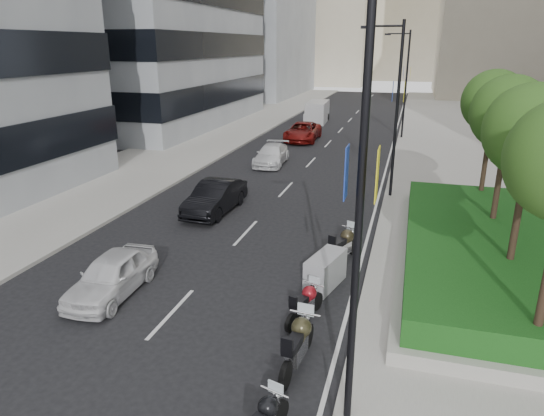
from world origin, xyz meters
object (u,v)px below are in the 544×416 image
at_px(motorcycle_4, 305,303).
at_px(car_c, 271,155).
at_px(lamp_post_0, 352,201).
at_px(motorcycle_5, 325,271).
at_px(delivery_van, 317,113).
at_px(car_b, 215,197).
at_px(motorcycle_3, 298,343).
at_px(lamp_post_2, 404,79).
at_px(car_a, 112,275).
at_px(lamp_post_1, 394,102).
at_px(car_d, 303,132).
at_px(motorcycle_6, 343,245).

bearing_deg(motorcycle_4, car_c, 37.21).
xyz_separation_m(lamp_post_0, motorcycle_5, (-1.42, 6.06, -4.49)).
relative_size(motorcycle_4, car_c, 0.43).
distance_m(motorcycle_4, delivery_van, 39.06).
xyz_separation_m(car_b, delivery_van, (-0.81, 29.96, 0.24)).
relative_size(motorcycle_4, car_b, 0.43).
bearing_deg(motorcycle_3, lamp_post_2, 2.84).
xyz_separation_m(motorcycle_3, car_b, (-6.65, 10.61, 0.11)).
bearing_deg(car_c, motorcycle_4, -74.62).
height_order(car_a, delivery_van, delivery_van).
relative_size(motorcycle_3, delivery_van, 0.47).
relative_size(car_c, delivery_van, 0.88).
distance_m(motorcycle_3, delivery_van, 41.25).
distance_m(car_a, delivery_van, 38.61).
distance_m(car_a, car_b, 8.64).
xyz_separation_m(lamp_post_0, lamp_post_1, (0.00, 17.00, 0.00)).
xyz_separation_m(car_a, car_d, (0.06, 28.17, 0.09)).
height_order(lamp_post_1, car_b, lamp_post_1).
height_order(motorcycle_6, car_b, car_b).
xyz_separation_m(motorcycle_4, motorcycle_6, (0.48, 4.46, 0.10)).
bearing_deg(car_d, motorcycle_4, -78.84).
bearing_deg(motorcycle_5, lamp_post_1, 7.29).
bearing_deg(lamp_post_1, motorcycle_3, -94.93).
xyz_separation_m(motorcycle_6, car_c, (-7.01, 14.40, 0.02)).
height_order(lamp_post_0, motorcycle_4, lamp_post_0).
bearing_deg(motorcycle_3, lamp_post_0, -135.24).
relative_size(motorcycle_3, car_d, 0.44).
bearing_deg(motorcycle_4, motorcycle_6, 11.96).
bearing_deg(car_a, lamp_post_0, -26.02).
bearing_deg(lamp_post_0, car_c, 109.75).
xyz_separation_m(lamp_post_0, car_d, (-7.99, 31.75, -4.29)).
relative_size(car_b, delivery_van, 0.88).
bearing_deg(motorcycle_6, motorcycle_4, -163.92).
height_order(lamp_post_0, car_d, lamp_post_0).
xyz_separation_m(lamp_post_1, motorcycle_4, (-1.61, -13.22, -4.52)).
bearing_deg(car_d, lamp_post_0, -77.56).
height_order(motorcycle_4, delivery_van, delivery_van).
height_order(motorcycle_3, delivery_van, delivery_van).
relative_size(lamp_post_2, car_c, 1.95).
distance_m(lamp_post_0, car_b, 15.21).
bearing_deg(motorcycle_4, motorcycle_3, -154.45).
height_order(motorcycle_5, car_c, car_c).
bearing_deg(lamp_post_0, motorcycle_6, 97.79).
relative_size(lamp_post_2, car_b, 1.94).
bearing_deg(lamp_post_1, lamp_post_0, -90.00).
relative_size(lamp_post_2, motorcycle_5, 4.45).
relative_size(lamp_post_1, lamp_post_2, 1.00).
relative_size(car_b, car_c, 1.01).
distance_m(motorcycle_5, motorcycle_6, 2.21).
bearing_deg(motorcycle_6, motorcycle_3, -159.46).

